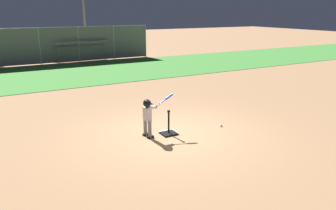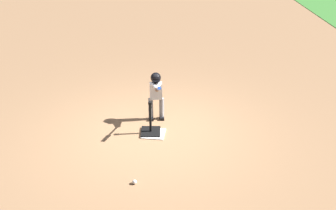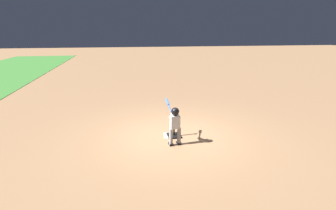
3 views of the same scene
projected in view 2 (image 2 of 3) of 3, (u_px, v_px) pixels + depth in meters
ground_plane at (152, 133)px, 7.80m from camera, size 90.00×90.00×0.00m
home_plate at (154, 134)px, 7.78m from camera, size 0.49×0.49×0.02m
batting_tee at (151, 129)px, 7.78m from camera, size 0.42×0.38×0.68m
batter_child at (156, 91)px, 8.03m from camera, size 0.95×0.34×1.10m
baseball at (134, 182)px, 6.33m from camera, size 0.07×0.07×0.07m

